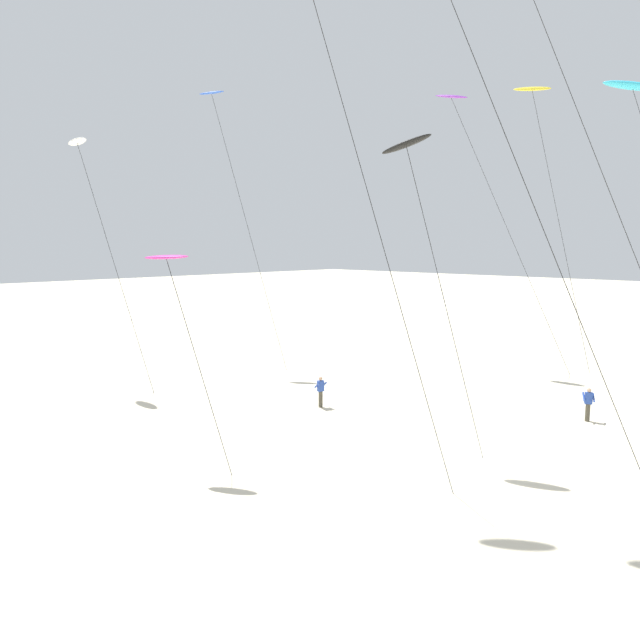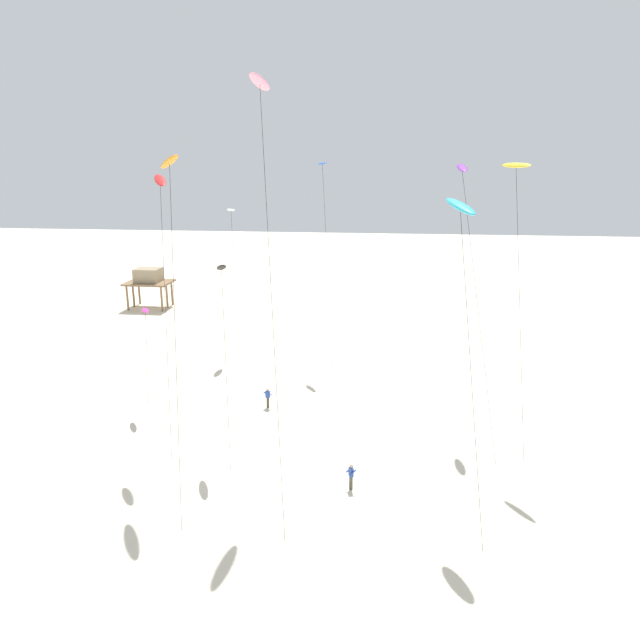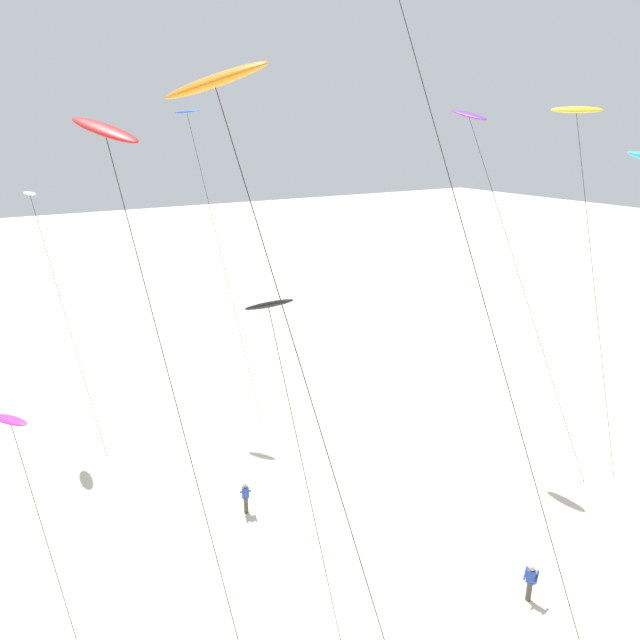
{
  "view_description": "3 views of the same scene",
  "coord_description": "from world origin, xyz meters",
  "px_view_note": "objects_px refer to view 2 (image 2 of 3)",
  "views": [
    {
      "loc": [
        -20.9,
        -9.46,
        8.54
      ],
      "look_at": [
        -0.91,
        9.9,
        4.74
      ],
      "focal_mm": 30.29,
      "sensor_mm": 36.0,
      "label": 1
    },
    {
      "loc": [
        8.36,
        -31.24,
        19.17
      ],
      "look_at": [
        3.84,
        7.13,
        8.36
      ],
      "focal_mm": 31.44,
      "sensor_mm": 36.0,
      "label": 2
    },
    {
      "loc": [
        -10.18,
        -12.72,
        18.13
      ],
      "look_at": [
        3.59,
        10.1,
        9.34
      ],
      "focal_mm": 32.44,
      "sensor_mm": 36.0,
      "label": 3
    }
  ],
  "objects_px": {
    "kite_red": "(160,184)",
    "kite_flyer_nearest": "(351,476)",
    "kite_cyan": "(461,208)",
    "kite_flyer_middle": "(268,397)",
    "kite_magenta": "(145,312)",
    "kite_blue": "(323,171)",
    "kite_white": "(231,212)",
    "stilt_house": "(149,278)",
    "kite_purple": "(463,173)",
    "kite_black": "(222,271)",
    "kite_yellow": "(516,170)",
    "kite_pink": "(260,86)",
    "kite_orange": "(169,164)"
  },
  "relations": [
    {
      "from": "kite_pink",
      "to": "kite_blue",
      "type": "distance_m",
      "value": 21.41
    },
    {
      "from": "kite_magenta",
      "to": "kite_flyer_middle",
      "type": "relative_size",
      "value": 4.95
    },
    {
      "from": "kite_blue",
      "to": "stilt_house",
      "type": "height_order",
      "value": "kite_blue"
    },
    {
      "from": "kite_purple",
      "to": "kite_black",
      "type": "bearing_deg",
      "value": -154.95
    },
    {
      "from": "kite_purple",
      "to": "kite_white",
      "type": "bearing_deg",
      "value": 148.24
    },
    {
      "from": "kite_cyan",
      "to": "kite_flyer_middle",
      "type": "xyz_separation_m",
      "value": [
        -12.99,
        10.53,
        -16.0
      ]
    },
    {
      "from": "kite_orange",
      "to": "kite_flyer_nearest",
      "type": "distance_m",
      "value": 21.55
    },
    {
      "from": "kite_flyer_nearest",
      "to": "kite_pink",
      "type": "bearing_deg",
      "value": 148.72
    },
    {
      "from": "kite_red",
      "to": "kite_flyer_middle",
      "type": "bearing_deg",
      "value": 40.73
    },
    {
      "from": "kite_magenta",
      "to": "kite_yellow",
      "type": "distance_m",
      "value": 28.76
    },
    {
      "from": "kite_magenta",
      "to": "kite_pink",
      "type": "xyz_separation_m",
      "value": [
        11.07,
        -6.65,
        15.44
      ]
    },
    {
      "from": "kite_pink",
      "to": "kite_purple",
      "type": "distance_m",
      "value": 16.18
    },
    {
      "from": "kite_purple",
      "to": "kite_white",
      "type": "height_order",
      "value": "kite_purple"
    },
    {
      "from": "kite_blue",
      "to": "kite_flyer_middle",
      "type": "height_order",
      "value": "kite_blue"
    },
    {
      "from": "kite_blue",
      "to": "kite_white",
      "type": "relative_size",
      "value": 1.3
    },
    {
      "from": "stilt_house",
      "to": "kite_flyer_middle",
      "type": "bearing_deg",
      "value": -53.15
    },
    {
      "from": "kite_blue",
      "to": "kite_flyer_middle",
      "type": "relative_size",
      "value": 11.6
    },
    {
      "from": "kite_black",
      "to": "kite_white",
      "type": "relative_size",
      "value": 0.88
    },
    {
      "from": "kite_white",
      "to": "kite_magenta",
      "type": "bearing_deg",
      "value": -101.56
    },
    {
      "from": "kite_cyan",
      "to": "kite_flyer_middle",
      "type": "bearing_deg",
      "value": 140.97
    },
    {
      "from": "kite_red",
      "to": "kite_magenta",
      "type": "xyz_separation_m",
      "value": [
        -3.63,
        4.01,
        -9.85
      ]
    },
    {
      "from": "kite_magenta",
      "to": "kite_flyer_nearest",
      "type": "relative_size",
      "value": 4.95
    },
    {
      "from": "kite_black",
      "to": "kite_red",
      "type": "bearing_deg",
      "value": 162.3
    },
    {
      "from": "kite_orange",
      "to": "kite_purple",
      "type": "bearing_deg",
      "value": 27.48
    },
    {
      "from": "kite_white",
      "to": "stilt_house",
      "type": "relative_size",
      "value": 2.49
    },
    {
      "from": "kite_magenta",
      "to": "kite_flyer_middle",
      "type": "distance_m",
      "value": 11.79
    },
    {
      "from": "kite_cyan",
      "to": "kite_blue",
      "type": "height_order",
      "value": "kite_blue"
    },
    {
      "from": "kite_orange",
      "to": "stilt_house",
      "type": "distance_m",
      "value": 45.8
    },
    {
      "from": "kite_pink",
      "to": "kite_flyer_nearest",
      "type": "distance_m",
      "value": 23.53
    },
    {
      "from": "kite_blue",
      "to": "stilt_house",
      "type": "relative_size",
      "value": 3.22
    },
    {
      "from": "kite_cyan",
      "to": "kite_flyer_nearest",
      "type": "height_order",
      "value": "kite_cyan"
    },
    {
      "from": "kite_blue",
      "to": "kite_flyer_middle",
      "type": "bearing_deg",
      "value": -102.69
    },
    {
      "from": "kite_yellow",
      "to": "kite_orange",
      "type": "height_order",
      "value": "kite_orange"
    },
    {
      "from": "kite_cyan",
      "to": "stilt_house",
      "type": "distance_m",
      "value": 55.96
    },
    {
      "from": "kite_flyer_nearest",
      "to": "kite_purple",
      "type": "bearing_deg",
      "value": 60.24
    },
    {
      "from": "kite_yellow",
      "to": "kite_pink",
      "type": "bearing_deg",
      "value": -164.6
    },
    {
      "from": "kite_cyan",
      "to": "kite_orange",
      "type": "distance_m",
      "value": 16.98
    },
    {
      "from": "kite_black",
      "to": "kite_flyer_nearest",
      "type": "bearing_deg",
      "value": -28.14
    },
    {
      "from": "kite_red",
      "to": "kite_flyer_nearest",
      "type": "height_order",
      "value": "kite_red"
    },
    {
      "from": "kite_flyer_nearest",
      "to": "stilt_house",
      "type": "xyz_separation_m",
      "value": [
        -30.32,
        41.55,
        3.21
      ]
    },
    {
      "from": "kite_flyer_nearest",
      "to": "kite_flyer_middle",
      "type": "relative_size",
      "value": 1.0
    },
    {
      "from": "kite_magenta",
      "to": "kite_flyer_middle",
      "type": "bearing_deg",
      "value": 5.6
    },
    {
      "from": "kite_yellow",
      "to": "kite_blue",
      "type": "distance_m",
      "value": 21.81
    },
    {
      "from": "kite_flyer_nearest",
      "to": "kite_yellow",
      "type": "bearing_deg",
      "value": 38.56
    },
    {
      "from": "kite_black",
      "to": "kite_magenta",
      "type": "relative_size",
      "value": 1.59
    },
    {
      "from": "kite_red",
      "to": "kite_pink",
      "type": "bearing_deg",
      "value": -19.52
    },
    {
      "from": "kite_pink",
      "to": "kite_white",
      "type": "distance_m",
      "value": 24.67
    },
    {
      "from": "kite_pink",
      "to": "kite_orange",
      "type": "height_order",
      "value": "kite_pink"
    },
    {
      "from": "kite_orange",
      "to": "stilt_house",
      "type": "bearing_deg",
      "value": 116.29
    },
    {
      "from": "kite_black",
      "to": "kite_purple",
      "type": "height_order",
      "value": "kite_purple"
    }
  ]
}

